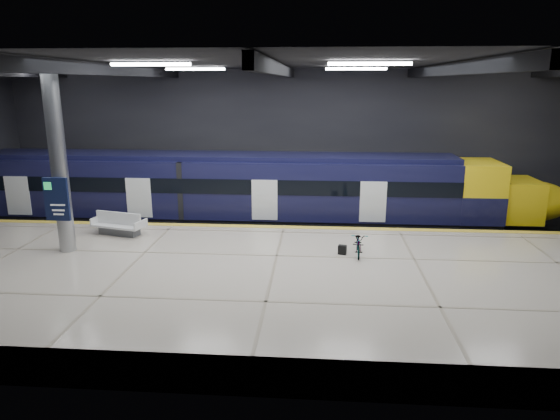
# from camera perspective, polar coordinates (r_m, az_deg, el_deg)

# --- Properties ---
(ground) EXTENTS (30.00, 30.00, 0.00)m
(ground) POSITION_cam_1_polar(r_m,az_deg,el_deg) (19.84, -0.11, -7.25)
(ground) COLOR black
(ground) RESTS_ON ground
(room_shell) EXTENTS (30.10, 16.10, 8.05)m
(room_shell) POSITION_cam_1_polar(r_m,az_deg,el_deg) (18.51, -0.12, 9.44)
(room_shell) COLOR black
(room_shell) RESTS_ON ground
(platform) EXTENTS (30.00, 11.00, 1.10)m
(platform) POSITION_cam_1_polar(r_m,az_deg,el_deg) (17.33, -0.76, -8.61)
(platform) COLOR beige
(platform) RESTS_ON ground
(safety_strip) EXTENTS (30.00, 0.40, 0.01)m
(safety_strip) POSITION_cam_1_polar(r_m,az_deg,el_deg) (22.07, 0.45, -1.95)
(safety_strip) COLOR gold
(safety_strip) RESTS_ON platform
(rails) EXTENTS (30.00, 1.52, 0.16)m
(rails) POSITION_cam_1_polar(r_m,az_deg,el_deg) (25.00, 0.88, -2.43)
(rails) COLOR gray
(rails) RESTS_ON ground
(train) EXTENTS (29.40, 2.84, 3.79)m
(train) POSITION_cam_1_polar(r_m,az_deg,el_deg) (24.72, -4.21, 2.08)
(train) COLOR black
(train) RESTS_ON ground
(bench) EXTENTS (2.36, 1.44, 0.97)m
(bench) POSITION_cam_1_polar(r_m,az_deg,el_deg) (21.98, -17.90, -1.83)
(bench) COLOR #595B60
(bench) RESTS_ON platform
(bicycle) EXTENTS (0.67, 1.72, 0.89)m
(bicycle) POSITION_cam_1_polar(r_m,az_deg,el_deg) (18.70, 9.00, -3.77)
(bicycle) COLOR #99999E
(bicycle) RESTS_ON platform
(pannier_bag) EXTENTS (0.34, 0.26, 0.35)m
(pannier_bag) POSITION_cam_1_polar(r_m,az_deg,el_deg) (18.75, 7.14, -4.53)
(pannier_bag) COLOR black
(pannier_bag) RESTS_ON platform
(info_column) EXTENTS (0.90, 0.78, 6.90)m
(info_column) POSITION_cam_1_polar(r_m,az_deg,el_deg) (19.96, -24.01, 4.92)
(info_column) COLOR #9EA0A5
(info_column) RESTS_ON platform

